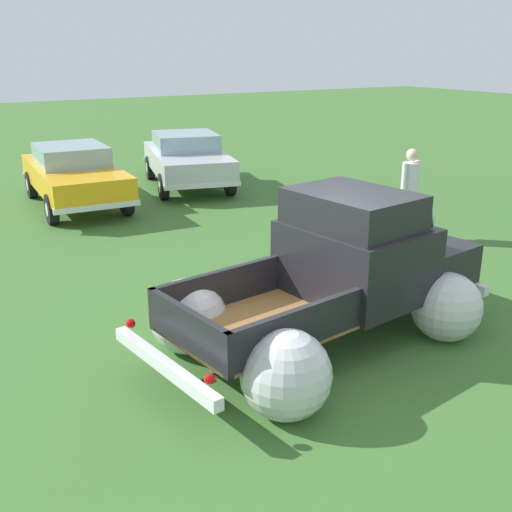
{
  "coord_description": "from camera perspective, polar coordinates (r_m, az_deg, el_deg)",
  "views": [
    {
      "loc": [
        -4.3,
        -5.7,
        3.62
      ],
      "look_at": [
        0.0,
        1.53,
        0.74
      ],
      "focal_mm": 42.93,
      "sensor_mm": 36.0,
      "label": 1
    }
  ],
  "objects": [
    {
      "name": "vintage_pickup_truck",
      "position": [
        7.95,
        7.86,
        -2.39
      ],
      "size": [
        4.83,
        3.26,
        1.96
      ],
      "rotation": [
        0.0,
        0.0,
        0.14
      ],
      "color": "black",
      "rests_on": "ground"
    },
    {
      "name": "spectator_0",
      "position": [
        12.3,
        14.13,
        6.17
      ],
      "size": [
        0.54,
        0.42,
        1.79
      ],
      "rotation": [
        0.0,
        0.0,
        1.83
      ],
      "color": "#4C4742",
      "rests_on": "ground"
    },
    {
      "name": "show_car_1",
      "position": [
        16.83,
        -6.45,
        9.08
      ],
      "size": [
        2.85,
        4.47,
        1.43
      ],
      "rotation": [
        0.0,
        0.0,
        -1.82
      ],
      "color": "black",
      "rests_on": "ground"
    },
    {
      "name": "lane_cone_0",
      "position": [
        11.65,
        8.26,
        2.21
      ],
      "size": [
        0.36,
        0.36,
        0.63
      ],
      "color": "black",
      "rests_on": "ground"
    },
    {
      "name": "ground_plane",
      "position": [
        8.0,
        5.68,
        -8.1
      ],
      "size": [
        80.0,
        80.0,
        0.0
      ],
      "primitive_type": "plane",
      "color": "#3D6B2D"
    },
    {
      "name": "show_car_0",
      "position": [
        15.25,
        -16.6,
        7.39
      ],
      "size": [
        2.04,
        4.45,
        1.43
      ],
      "rotation": [
        0.0,
        0.0,
        -1.62
      ],
      "color": "black",
      "rests_on": "ground"
    }
  ]
}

